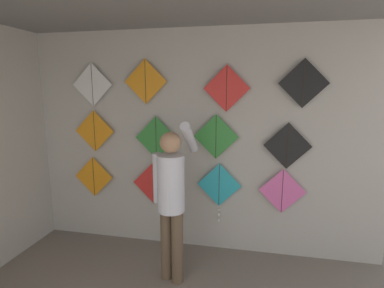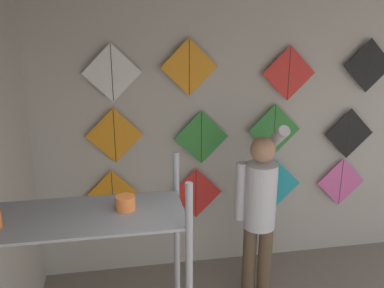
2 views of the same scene
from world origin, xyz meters
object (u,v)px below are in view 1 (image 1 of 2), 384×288
at_px(kite_2, 219,188).
at_px(kite_1, 153,183).
at_px(kite_10, 227,88).
at_px(kite_5, 156,138).
at_px(kite_8, 92,85).
at_px(kite_7, 287,146).
at_px(kite_9, 145,82).
at_px(kite_4, 94,131).
at_px(kite_11, 304,83).
at_px(kite_3, 282,191).
at_px(shopkeeper, 171,194).
at_px(kite_0, 94,177).
at_px(kite_6, 216,137).

bearing_deg(kite_2, kite_1, 179.93).
xyz_separation_m(kite_2, kite_10, (0.07, 0.00, 1.23)).
xyz_separation_m(kite_5, kite_8, (-0.85, 0.00, 0.67)).
relative_size(kite_1, kite_2, 0.73).
distance_m(kite_7, kite_9, 1.89).
relative_size(kite_4, kite_11, 1.00).
bearing_deg(kite_3, kite_10, 180.00).
height_order(kite_3, kite_7, kite_7).
xyz_separation_m(shopkeeper, kite_11, (1.35, 0.71, 1.15)).
height_order(kite_7, kite_11, kite_11).
distance_m(kite_1, kite_11, 2.21).
xyz_separation_m(kite_4, kite_5, (0.86, 0.00, -0.06)).
relative_size(kite_0, kite_10, 1.00).
relative_size(kite_3, kite_4, 1.00).
distance_m(kite_4, kite_6, 1.63).
xyz_separation_m(kite_3, kite_8, (-2.43, 0.00, 1.27)).
bearing_deg(kite_11, kite_8, 180.00).
relative_size(kite_6, kite_10, 1.00).
relative_size(shopkeeper, kite_10, 3.18).
distance_m(kite_0, kite_10, 2.16).
bearing_deg(kite_11, kite_6, 180.00).
distance_m(kite_2, kite_7, 0.98).
bearing_deg(kite_4, kite_9, 0.00).
distance_m(kite_3, kite_5, 1.69).
height_order(kite_0, kite_8, kite_8).
xyz_separation_m(kite_7, kite_9, (-1.73, 0.00, 0.75)).
bearing_deg(kite_4, kite_6, 0.00).
relative_size(kite_0, kite_3, 1.00).
height_order(kite_7, kite_8, kite_8).
bearing_deg(kite_5, kite_8, 180.00).
xyz_separation_m(shopkeeper, kite_7, (1.22, 0.71, 0.43)).
distance_m(kite_1, kite_9, 1.31).
distance_m(kite_4, kite_5, 0.86).
distance_m(kite_3, kite_11, 1.29).
xyz_separation_m(kite_10, kite_11, (0.86, 0.00, 0.06)).
bearing_deg(shopkeeper, kite_0, 171.07).
relative_size(kite_2, kite_9, 1.38).
height_order(kite_3, kite_9, kite_9).
bearing_deg(kite_11, kite_3, 180.00).
bearing_deg(kite_9, shopkeeper, -53.73).
xyz_separation_m(kite_1, kite_4, (-0.80, 0.00, 0.67)).
bearing_deg(kite_10, kite_6, 180.00).
xyz_separation_m(kite_2, kite_7, (0.79, 0.00, 0.57)).
bearing_deg(kite_9, kite_6, 0.00).
height_order(kite_0, kite_2, same).
bearing_deg(kite_2, kite_7, 0.07).
height_order(kite_7, kite_9, kite_9).
bearing_deg(kite_4, kite_10, 0.00).
height_order(kite_5, kite_10, kite_10).
bearing_deg(kite_10, kite_11, 0.00).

